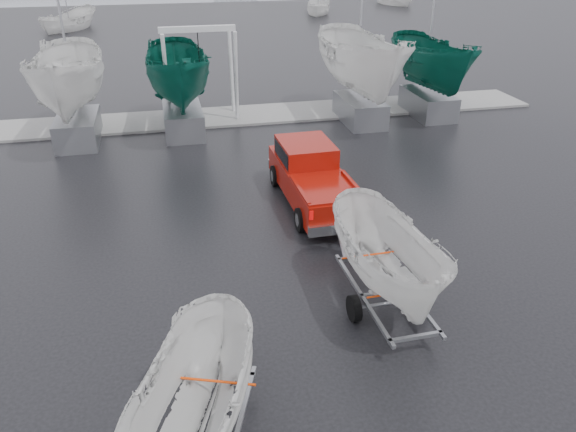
# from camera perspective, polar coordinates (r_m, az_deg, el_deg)

# --- Properties ---
(ground_plane) EXTENTS (120.00, 120.00, 0.00)m
(ground_plane) POSITION_cam_1_polar(r_m,az_deg,el_deg) (14.86, -0.54, -4.57)
(ground_plane) COLOR black
(ground_plane) RESTS_ON ground
(dock) EXTENTS (30.00, 3.00, 0.12)m
(dock) POSITION_cam_1_polar(r_m,az_deg,el_deg) (26.66, -6.60, 9.99)
(dock) COLOR #969691
(dock) RESTS_ON ground
(pickup_truck) EXTENTS (2.02, 5.27, 1.74)m
(pickup_truck) POSITION_cam_1_polar(r_m,az_deg,el_deg) (17.84, 2.35, 4.32)
(pickup_truck) COLOR maroon
(pickup_truck) RESTS_ON ground
(trailer_hitched) EXTENTS (1.80, 3.62, 5.16)m
(trailer_hitched) POSITION_cam_1_polar(r_m,az_deg,el_deg) (11.87, 10.67, 1.65)
(trailer_hitched) COLOR gray
(trailer_hitched) RESTS_ON ground
(trailer_parked) EXTENTS (2.35, 3.79, 4.72)m
(trailer_parked) POSITION_cam_1_polar(r_m,az_deg,el_deg) (8.36, -9.93, -12.10)
(trailer_parked) COLOR gray
(trailer_parked) RESTS_ON ground
(boat_hoist) EXTENTS (3.30, 2.18, 4.12)m
(boat_hoist) POSITION_cam_1_polar(r_m,az_deg,el_deg) (25.94, -9.00, 15.35)
(boat_hoist) COLOR silver
(boat_hoist) RESTS_ON ground
(keelboat_0) EXTENTS (2.76, 3.20, 10.94)m
(keelboat_0) POSITION_cam_1_polar(r_m,az_deg,el_deg) (23.87, -22.06, 17.02)
(keelboat_0) COLOR gray
(keelboat_0) RESTS_ON ground
(keelboat_1) EXTENTS (2.60, 3.20, 8.02)m
(keelboat_1) POSITION_cam_1_polar(r_m,az_deg,el_deg) (23.86, -11.35, 17.77)
(keelboat_1) COLOR gray
(keelboat_1) RESTS_ON ground
(keelboat_2) EXTENTS (2.95, 3.20, 11.13)m
(keelboat_2) POSITION_cam_1_polar(r_m,az_deg,el_deg) (25.11, 7.87, 19.72)
(keelboat_2) COLOR gray
(keelboat_2) RESTS_ON ground
(keelboat_3) EXTENTS (2.51, 3.20, 10.68)m
(keelboat_3) POSITION_cam_1_polar(r_m,az_deg,el_deg) (26.85, 14.85, 18.07)
(keelboat_3) COLOR gray
(keelboat_3) RESTS_ON ground
(moored_boat_1) EXTENTS (3.63, 3.66, 11.51)m
(moored_boat_1) POSITION_cam_1_polar(r_m,az_deg,el_deg) (55.35, -21.23, 17.25)
(moored_boat_1) COLOR white
(moored_boat_1) RESTS_ON ground
(moored_boat_2) EXTENTS (3.00, 3.04, 11.12)m
(moored_boat_2) POSITION_cam_1_polar(r_m,az_deg,el_deg) (62.39, 3.05, 19.85)
(moored_boat_2) COLOR white
(moored_boat_2) RESTS_ON ground
(moored_boat_3) EXTENTS (3.03, 3.07, 11.19)m
(moored_boat_3) POSITION_cam_1_polar(r_m,az_deg,el_deg) (71.32, 10.48, 20.37)
(moored_boat_3) COLOR white
(moored_boat_3) RESTS_ON ground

